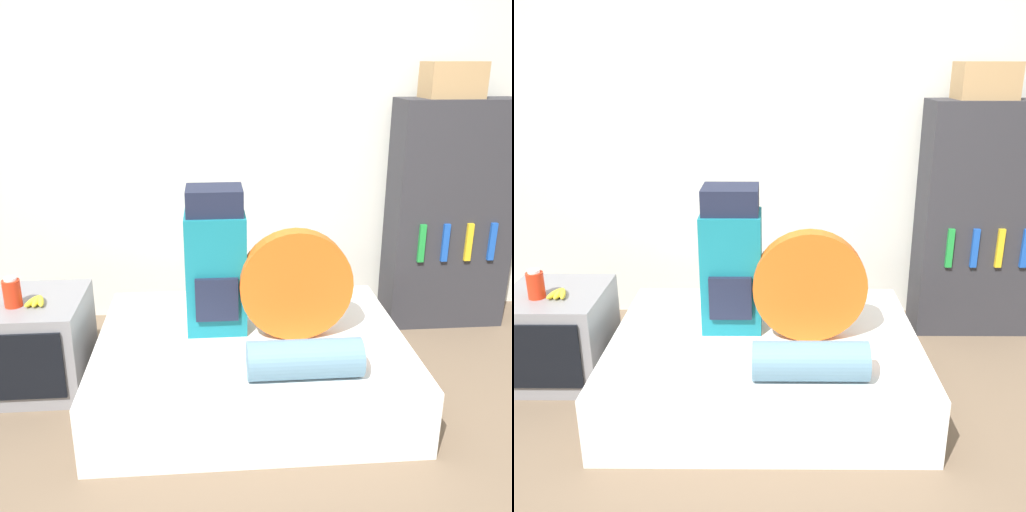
{
  "view_description": "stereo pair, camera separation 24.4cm",
  "coord_description": "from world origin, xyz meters",
  "views": [
    {
      "loc": [
        -0.29,
        -2.06,
        1.76
      ],
      "look_at": [
        -0.06,
        0.7,
        0.8
      ],
      "focal_mm": 40.0,
      "sensor_mm": 36.0,
      "label": 1
    },
    {
      "loc": [
        -0.05,
        -2.07,
        1.76
      ],
      "look_at": [
        -0.06,
        0.7,
        0.8
      ],
      "focal_mm": 40.0,
      "sensor_mm": 36.0,
      "label": 2
    }
  ],
  "objects": [
    {
      "name": "cardboard_box",
      "position": [
        1.24,
        1.55,
        1.63
      ],
      "size": [
        0.35,
        0.26,
        0.22
      ],
      "color": "#A88456",
      "rests_on": "bookshelf"
    },
    {
      "name": "wall_back",
      "position": [
        0.0,
        1.81,
        1.3
      ],
      "size": [
        8.0,
        0.05,
        2.6
      ],
      "color": "silver",
      "rests_on": "ground_plane"
    },
    {
      "name": "tent_bag",
      "position": [
        0.14,
        0.67,
        0.65
      ],
      "size": [
        0.59,
        0.1,
        0.59
      ],
      "color": "#E05B19",
      "rests_on": "bed"
    },
    {
      "name": "bed",
      "position": [
        -0.09,
        0.7,
        0.18
      ],
      "size": [
        1.63,
        1.28,
        0.35
      ],
      "color": "white",
      "rests_on": "ground_plane"
    },
    {
      "name": "banana_bunch",
      "position": [
        -1.23,
        0.83,
        0.53
      ],
      "size": [
        0.12,
        0.15,
        0.04
      ],
      "color": "yellow",
      "rests_on": "television"
    },
    {
      "name": "television",
      "position": [
        -1.29,
        0.88,
        0.26
      ],
      "size": [
        0.55,
        0.6,
        0.52
      ],
      "color": "gray",
      "rests_on": "ground_plane"
    },
    {
      "name": "bookshelf",
      "position": [
        1.31,
        1.54,
        0.76
      ],
      "size": [
        0.79,
        0.35,
        1.52
      ],
      "color": "#2D2D33",
      "rests_on": "ground_plane"
    },
    {
      "name": "canister",
      "position": [
        -1.35,
        0.81,
        0.59
      ],
      "size": [
        0.09,
        0.09,
        0.16
      ],
      "color": "red",
      "rests_on": "television"
    },
    {
      "name": "sleeping_roll",
      "position": [
        0.12,
        0.25,
        0.45
      ],
      "size": [
        0.53,
        0.19,
        0.19
      ],
      "color": "#5B849E",
      "rests_on": "bed"
    },
    {
      "name": "backpack",
      "position": [
        -0.27,
        0.81,
        0.73
      ],
      "size": [
        0.32,
        0.3,
        0.78
      ],
      "color": "#14707F",
      "rests_on": "bed"
    },
    {
      "name": "ground_plane",
      "position": [
        0.0,
        0.0,
        0.0
      ],
      "size": [
        16.0,
        16.0,
        0.0
      ],
      "primitive_type": "plane",
      "color": "brown"
    }
  ]
}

